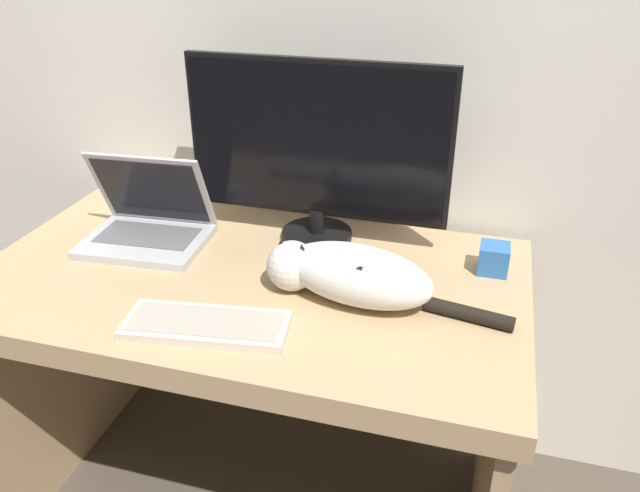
{
  "coord_description": "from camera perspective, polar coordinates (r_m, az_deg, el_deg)",
  "views": [
    {
      "loc": [
        0.51,
        -0.82,
        1.52
      ],
      "look_at": [
        0.19,
        0.33,
        0.88
      ],
      "focal_mm": 35.0,
      "sensor_mm": 36.0,
      "label": 1
    }
  ],
  "objects": [
    {
      "name": "wall_back",
      "position": [
        1.71,
        -1.96,
        20.55
      ],
      "size": [
        6.4,
        0.06,
        2.6
      ],
      "color": "silver",
      "rests_on": "ground_plane"
    },
    {
      "name": "desk",
      "position": [
        1.59,
        -6.23,
        -7.94
      ],
      "size": [
        1.3,
        0.73,
        0.76
      ],
      "color": "tan",
      "rests_on": "ground_plane"
    },
    {
      "name": "monitor",
      "position": [
        1.56,
        -0.3,
        8.79
      ],
      "size": [
        0.67,
        0.19,
        0.47
      ],
      "color": "black",
      "rests_on": "desk"
    },
    {
      "name": "laptop",
      "position": [
        1.68,
        -15.46,
        1.88
      ],
      "size": [
        0.32,
        0.26,
        0.23
      ],
      "rotation": [
        0.0,
        0.0,
        0.07
      ],
      "color": "#B7B7BC",
      "rests_on": "desk"
    },
    {
      "name": "external_keyboard",
      "position": [
        1.32,
        -10.41,
        -7.13
      ],
      "size": [
        0.35,
        0.18,
        0.02
      ],
      "rotation": [
        0.0,
        0.0,
        0.14
      ],
      "color": "beige",
      "rests_on": "desk"
    },
    {
      "name": "cat",
      "position": [
        1.37,
        2.7,
        -2.46
      ],
      "size": [
        0.55,
        0.22,
        0.13
      ],
      "rotation": [
        0.0,
        0.0,
        -0.18
      ],
      "color": "silver",
      "rests_on": "desk"
    },
    {
      "name": "small_toy",
      "position": [
        1.54,
        15.6,
        -1.12
      ],
      "size": [
        0.07,
        0.07,
        0.07
      ],
      "color": "#2D6BB7",
      "rests_on": "desk"
    }
  ]
}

